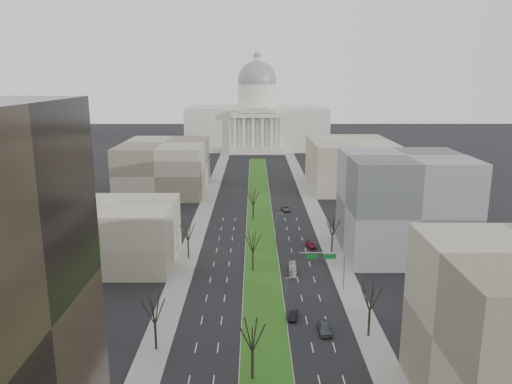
{
  "coord_description": "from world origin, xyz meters",
  "views": [
    {
      "loc": [
        -1.73,
        -22.91,
        42.25
      ],
      "look_at": [
        -1.22,
        107.75,
        11.46
      ],
      "focal_mm": 35.0,
      "sensor_mm": 36.0,
      "label": 1
    }
  ],
  "objects_px": {
    "car_red": "(311,245)",
    "box_van": "(293,268)",
    "car_grey_near": "(324,328)",
    "car_grey_far": "(286,209)",
    "car_black": "(293,315)"
  },
  "relations": [
    {
      "from": "car_red",
      "to": "box_van",
      "type": "relative_size",
      "value": 0.67
    },
    {
      "from": "car_grey_near",
      "to": "car_red",
      "type": "xyz_separation_m",
      "value": [
        2.4,
        42.45,
        -0.22
      ]
    },
    {
      "from": "car_grey_near",
      "to": "car_grey_far",
      "type": "bearing_deg",
      "value": 89.62
    },
    {
      "from": "car_red",
      "to": "box_van",
      "type": "bearing_deg",
      "value": -119.28
    },
    {
      "from": "car_grey_near",
      "to": "car_grey_far",
      "type": "relative_size",
      "value": 0.97
    },
    {
      "from": "car_grey_far",
      "to": "box_van",
      "type": "relative_size",
      "value": 0.79
    },
    {
      "from": "car_grey_near",
      "to": "car_black",
      "type": "relative_size",
      "value": 1.22
    },
    {
      "from": "car_black",
      "to": "car_grey_far",
      "type": "xyz_separation_m",
      "value": [
        3.2,
        72.06,
        0.04
      ]
    },
    {
      "from": "car_grey_near",
      "to": "box_van",
      "type": "height_order",
      "value": "box_van"
    },
    {
      "from": "car_grey_far",
      "to": "box_van",
      "type": "height_order",
      "value": "box_van"
    },
    {
      "from": "car_grey_near",
      "to": "car_grey_far",
      "type": "distance_m",
      "value": 77.13
    },
    {
      "from": "car_grey_near",
      "to": "car_grey_far",
      "type": "height_order",
      "value": "car_grey_near"
    },
    {
      "from": "car_grey_far",
      "to": "box_van",
      "type": "bearing_deg",
      "value": -96.1
    },
    {
      "from": "car_black",
      "to": "box_van",
      "type": "height_order",
      "value": "box_van"
    },
    {
      "from": "car_grey_far",
      "to": "box_van",
      "type": "xyz_separation_m",
      "value": [
        -1.72,
        -50.93,
        0.19
      ]
    }
  ]
}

